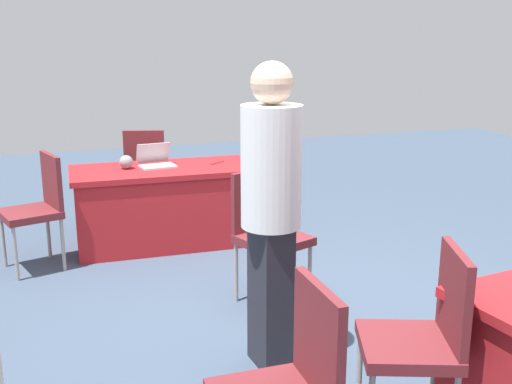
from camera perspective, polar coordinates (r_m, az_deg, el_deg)
The scene contains 10 objects.
ground_plane at distance 4.28m, azimuth 3.34°, elevation -12.12°, with size 14.40×14.40×0.00m, color #3D4C60.
table_foreground at distance 5.79m, azimuth -8.54°, elevation -1.24°, with size 1.70×0.83×0.73m.
chair_near_front at distance 4.43m, azimuth 0.99°, elevation -3.39°, with size 0.56×0.56×0.97m.
chair_tucked_right at distance 3.04m, azimuth 15.39°, elevation -12.53°, with size 0.57×0.57×0.97m.
chair_aisle at distance 6.62m, azimuth -10.20°, elevation 2.34°, with size 0.54×0.54×0.96m.
chair_back_row at distance 5.38m, azimuth -19.67°, elevation -1.05°, with size 0.55×0.55×0.96m.
person_attendee_browsing at distance 3.42m, azimuth 1.42°, elevation -1.01°, with size 0.36×0.36×1.78m.
laptop_silver at distance 5.76m, azimuth -9.28°, elevation 2.77°, with size 0.35×0.33×0.21m.
yarn_ball at distance 5.69m, azimuth -12.02°, elevation 2.75°, with size 0.13×0.13×0.13m, color gray.
scissors_red at distance 5.86m, azimuth -3.66°, elevation 2.78°, with size 0.18×0.04×0.01m, color red.
Camera 1 is at (1.49, 3.53, 1.90)m, focal length 42.86 mm.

